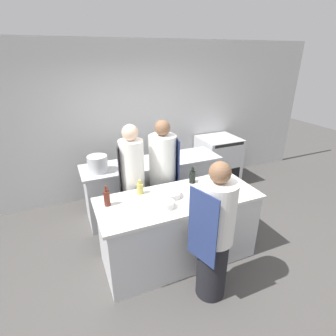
{
  "coord_description": "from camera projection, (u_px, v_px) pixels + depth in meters",
  "views": [
    {
      "loc": [
        -1.24,
        -2.53,
        2.57
      ],
      "look_at": [
        0.0,
        0.35,
        1.19
      ],
      "focal_mm": 28.0,
      "sensor_mm": 36.0,
      "label": 1
    }
  ],
  "objects": [
    {
      "name": "chef_at_pass_far",
      "position": [
        133.0,
        185.0,
        3.64
      ],
      "size": [
        0.38,
        0.36,
        1.75
      ],
      "rotation": [
        0.0,
        0.0,
        1.31
      ],
      "color": "black",
      "rests_on": "ground_plane"
    },
    {
      "name": "bottle_cooking_oil",
      "position": [
        107.0,
        198.0,
        3.02
      ],
      "size": [
        0.07,
        0.07,
        0.26
      ],
      "color": "#5B2319",
      "rests_on": "prep_counter"
    },
    {
      "name": "wall_back",
      "position": [
        130.0,
        122.0,
        4.84
      ],
      "size": [
        8.0,
        0.06,
        2.8
      ],
      "color": "silver",
      "rests_on": "ground_plane"
    },
    {
      "name": "bowl_prep_small",
      "position": [
        166.0,
        204.0,
        3.0
      ],
      "size": [
        0.19,
        0.19,
        0.08
      ],
      "color": "white",
      "rests_on": "prep_counter"
    },
    {
      "name": "ground_plane",
      "position": [
        178.0,
        256.0,
        3.61
      ],
      "size": [
        16.0,
        16.0,
        0.0
      ],
      "primitive_type": "plane",
      "color": "#4C4947"
    },
    {
      "name": "chef_at_stove",
      "position": [
        163.0,
        178.0,
        3.86
      ],
      "size": [
        0.43,
        0.42,
        1.75
      ],
      "rotation": [
        0.0,
        0.0,
        -1.78
      ],
      "color": "black",
      "rests_on": "ground_plane"
    },
    {
      "name": "bottle_wine",
      "position": [
        199.0,
        199.0,
        3.01
      ],
      "size": [
        0.07,
        0.07,
        0.24
      ],
      "color": "#19471E",
      "rests_on": "prep_counter"
    },
    {
      "name": "cutting_board",
      "position": [
        209.0,
        187.0,
        3.46
      ],
      "size": [
        0.38,
        0.25,
        0.01
      ],
      "color": "white",
      "rests_on": "prep_counter"
    },
    {
      "name": "chef_at_prep_near",
      "position": [
        214.0,
        235.0,
        2.75
      ],
      "size": [
        0.45,
        0.43,
        1.65
      ],
      "rotation": [
        0.0,
        0.0,
        1.87
      ],
      "color": "black",
      "rests_on": "ground_plane"
    },
    {
      "name": "bowl_mixing_large",
      "position": [
        170.0,
        194.0,
        3.23
      ],
      "size": [
        0.26,
        0.26,
        0.07
      ],
      "color": "white",
      "rests_on": "prep_counter"
    },
    {
      "name": "stockpot",
      "position": [
        98.0,
        164.0,
        3.87
      ],
      "size": [
        0.29,
        0.29,
        0.25
      ],
      "color": "silver",
      "rests_on": "pass_counter"
    },
    {
      "name": "bottle_olive_oil",
      "position": [
        192.0,
        177.0,
        3.56
      ],
      "size": [
        0.08,
        0.08,
        0.23
      ],
      "color": "black",
      "rests_on": "prep_counter"
    },
    {
      "name": "pass_counter",
      "position": [
        153.0,
        186.0,
        4.49
      ],
      "size": [
        2.31,
        0.65,
        0.94
      ],
      "color": "silver",
      "rests_on": "ground_plane"
    },
    {
      "name": "bottle_vinegar",
      "position": [
        140.0,
        188.0,
        3.28
      ],
      "size": [
        0.08,
        0.08,
        0.19
      ],
      "color": "#B2A84C",
      "rests_on": "prep_counter"
    },
    {
      "name": "oven_range",
      "position": [
        218.0,
        161.0,
        5.47
      ],
      "size": [
        0.77,
        0.72,
        1.0
      ],
      "color": "silver",
      "rests_on": "ground_plane"
    },
    {
      "name": "prep_counter",
      "position": [
        179.0,
        228.0,
        3.42
      ],
      "size": [
        2.03,
        0.82,
        0.94
      ],
      "color": "silver",
      "rests_on": "ground_plane"
    }
  ]
}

